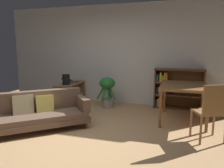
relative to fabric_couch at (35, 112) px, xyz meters
The scene contains 10 objects.
ground_plane 1.04m from the fabric_couch, 10.85° to the right, with size 8.16×8.16×0.00m, color tan.
back_wall_panel 2.88m from the fabric_couch, 68.98° to the left, with size 6.80×0.10×2.70m, color silver.
fabric_couch is the anchor object (origin of this frame).
media_console 1.84m from the fabric_couch, 97.03° to the left, with size 0.39×1.10×0.60m.
open_laptop 2.02m from the fabric_couch, 97.67° to the left, with size 0.42×0.33×0.11m.
desk_speaker 1.64m from the fabric_couch, 97.04° to the left, with size 0.19×0.19×0.26m.
potted_floor_plant 2.07m from the fabric_couch, 66.67° to the left, with size 0.51×0.56×0.78m.
dining_table 3.03m from the fabric_couch, 26.33° to the left, with size 0.94×1.22×0.78m.
dining_chair_near 3.14m from the fabric_couch, ahead, with size 0.57×0.53×0.97m.
bookshelf 3.43m from the fabric_couch, 43.05° to the left, with size 1.21×0.30×1.01m.
Camera 1 is at (1.65, -3.24, 1.53)m, focal length 35.35 mm.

